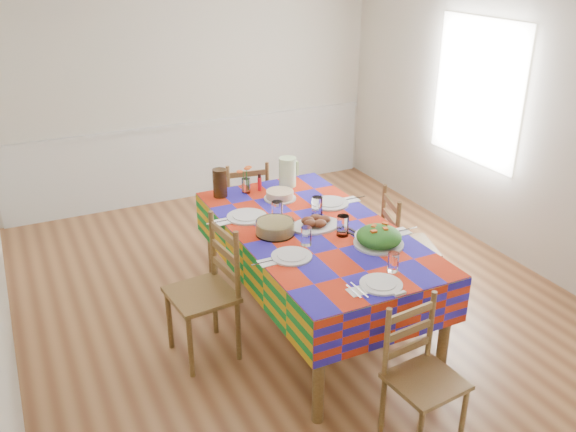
% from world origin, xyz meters
% --- Properties ---
extents(room, '(4.58, 5.08, 2.78)m').
position_xyz_m(room, '(0.00, 0.00, 1.35)').
color(room, brown).
rests_on(room, ground).
extents(wainscot, '(4.41, 0.06, 0.92)m').
position_xyz_m(wainscot, '(0.00, 2.48, 0.49)').
color(wainscot, silver).
rests_on(wainscot, room).
extents(window_right, '(0.00, 1.40, 1.40)m').
position_xyz_m(window_right, '(2.23, 0.30, 1.50)').
color(window_right, white).
rests_on(window_right, room).
extents(dining_table, '(1.18, 2.19, 0.85)m').
position_xyz_m(dining_table, '(-0.03, -0.56, 0.75)').
color(dining_table, brown).
rests_on(dining_table, room).
extents(setting_near_head, '(0.45, 0.30, 0.13)m').
position_xyz_m(setting_near_head, '(0.01, -1.44, 0.88)').
color(setting_near_head, silver).
rests_on(setting_near_head, dining_table).
extents(setting_left_near, '(0.52, 0.31, 0.14)m').
position_xyz_m(setting_left_near, '(-0.33, -0.85, 0.88)').
color(setting_left_near, silver).
rests_on(setting_left_near, dining_table).
extents(setting_left_far, '(0.58, 0.34, 0.15)m').
position_xyz_m(setting_left_far, '(-0.35, -0.20, 0.88)').
color(setting_left_far, silver).
rests_on(setting_left_far, dining_table).
extents(setting_right_near, '(0.62, 0.36, 0.16)m').
position_xyz_m(setting_right_near, '(0.24, -0.85, 0.89)').
color(setting_right_near, silver).
rests_on(setting_right_near, dining_table).
extents(setting_right_far, '(0.59, 0.34, 0.15)m').
position_xyz_m(setting_right_far, '(0.25, -0.25, 0.88)').
color(setting_right_far, silver).
rests_on(setting_right_far, dining_table).
extents(meat_platter, '(0.40, 0.29, 0.08)m').
position_xyz_m(meat_platter, '(-0.01, -0.54, 0.88)').
color(meat_platter, silver).
rests_on(meat_platter, dining_table).
extents(salad_platter, '(0.36, 0.36, 0.15)m').
position_xyz_m(salad_platter, '(0.26, -1.00, 0.91)').
color(salad_platter, silver).
rests_on(salad_platter, dining_table).
extents(pasta_bowl, '(0.29, 0.29, 0.11)m').
position_xyz_m(pasta_bowl, '(-0.34, -0.52, 0.90)').
color(pasta_bowl, white).
rests_on(pasta_bowl, dining_table).
extents(cake, '(0.27, 0.27, 0.08)m').
position_xyz_m(cake, '(-0.02, 0.08, 0.89)').
color(cake, silver).
rests_on(cake, dining_table).
extents(serving_utensils, '(0.16, 0.35, 0.01)m').
position_xyz_m(serving_utensils, '(0.18, -0.69, 0.85)').
color(serving_utensils, black).
rests_on(serving_utensils, dining_table).
extents(flower_vase, '(0.15, 0.13, 0.25)m').
position_xyz_m(flower_vase, '(-0.22, 0.34, 0.95)').
color(flower_vase, white).
rests_on(flower_vase, dining_table).
extents(hot_sauce, '(0.04, 0.04, 0.15)m').
position_xyz_m(hot_sauce, '(-0.09, 0.34, 0.93)').
color(hot_sauce, red).
rests_on(hot_sauce, dining_table).
extents(green_pitcher, '(0.15, 0.15, 0.26)m').
position_xyz_m(green_pitcher, '(0.18, 0.33, 0.98)').
color(green_pitcher, '#CCF2AB').
rests_on(green_pitcher, dining_table).
extents(tea_pitcher, '(0.12, 0.12, 0.24)m').
position_xyz_m(tea_pitcher, '(-0.45, 0.36, 0.97)').
color(tea_pitcher, black).
rests_on(tea_pitcher, dining_table).
extents(name_card, '(0.08, 0.02, 0.02)m').
position_xyz_m(name_card, '(-0.00, -1.63, 0.86)').
color(name_card, silver).
rests_on(name_card, dining_table).
extents(chair_near, '(0.45, 0.43, 0.93)m').
position_xyz_m(chair_near, '(-0.04, -1.95, 0.46)').
color(chair_near, brown).
rests_on(chair_near, room).
extents(chair_far, '(0.50, 0.48, 0.98)m').
position_xyz_m(chair_far, '(-0.04, 0.82, 0.48)').
color(chair_far, brown).
rests_on(chair_far, room).
extents(chair_left, '(0.49, 0.51, 1.05)m').
position_xyz_m(chair_left, '(-0.90, -0.56, 0.52)').
color(chair_left, brown).
rests_on(chair_left, room).
extents(chair_right, '(0.53, 0.54, 0.99)m').
position_xyz_m(chair_right, '(0.84, -0.55, 0.49)').
color(chair_right, brown).
rests_on(chair_right, room).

